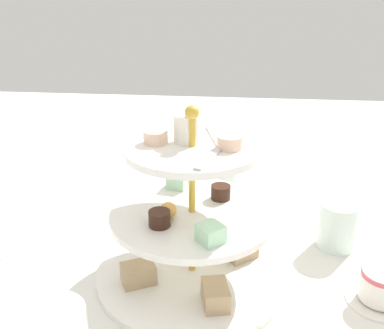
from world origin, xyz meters
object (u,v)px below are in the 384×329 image
(teacup_with_saucer, at_px, (381,288))
(butter_knife_left, at_px, (35,233))
(tiered_serving_stand, at_px, (192,228))
(water_glass_mid_back, at_px, (222,183))
(water_glass_short_left, at_px, (337,225))

(teacup_with_saucer, bearing_deg, butter_knife_left, 78.12)
(tiered_serving_stand, relative_size, teacup_with_saucer, 3.25)
(teacup_with_saucer, distance_m, butter_knife_left, 0.58)
(tiered_serving_stand, xyz_separation_m, teacup_with_saucer, (-0.03, -0.27, -0.06))
(teacup_with_saucer, distance_m, water_glass_mid_back, 0.35)
(butter_knife_left, bearing_deg, water_glass_mid_back, 130.61)
(tiered_serving_stand, distance_m, butter_knife_left, 0.32)
(water_glass_short_left, xyz_separation_m, teacup_with_saucer, (-0.14, -0.03, -0.02))
(tiered_serving_stand, height_order, teacup_with_saucer, tiered_serving_stand)
(water_glass_short_left, xyz_separation_m, water_glass_mid_back, (0.12, 0.20, 0.01))
(water_glass_mid_back, bearing_deg, teacup_with_saucer, -138.35)
(butter_knife_left, distance_m, water_glass_mid_back, 0.37)
(tiered_serving_stand, bearing_deg, teacup_with_saucer, -97.14)
(tiered_serving_stand, distance_m, water_glass_mid_back, 0.23)
(water_glass_short_left, bearing_deg, water_glass_mid_back, 58.14)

